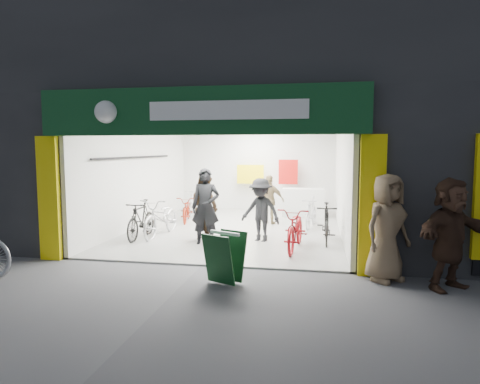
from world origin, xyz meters
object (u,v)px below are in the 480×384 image
(pedestrian_near, at_px, (387,228))
(sandwich_board, at_px, (225,256))
(bike_left_front, at_px, (162,217))
(bike_right_front, at_px, (326,224))

(pedestrian_near, relative_size, sandwich_board, 2.16)
(bike_left_front, relative_size, sandwich_board, 2.25)
(pedestrian_near, bearing_deg, bike_right_front, 69.82)
(bike_right_front, xyz_separation_m, sandwich_board, (-1.79, -3.56, -0.01))
(bike_left_front, bearing_deg, bike_right_front, 3.24)
(bike_left_front, distance_m, bike_right_front, 4.30)
(sandwich_board, bearing_deg, bike_left_front, 149.24)
(bike_right_front, distance_m, sandwich_board, 3.98)
(bike_left_front, bearing_deg, pedestrian_near, -25.09)
(bike_right_front, bearing_deg, sandwich_board, -116.54)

